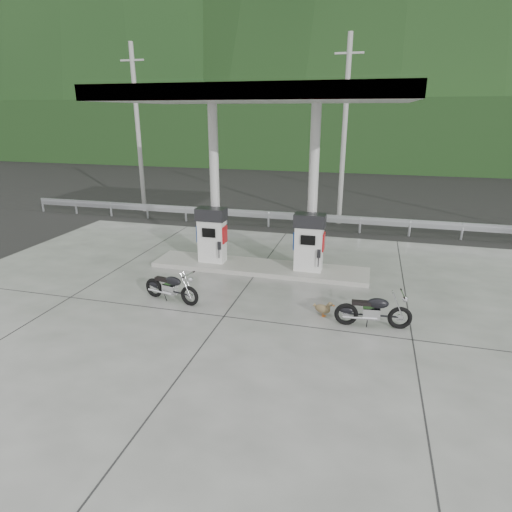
% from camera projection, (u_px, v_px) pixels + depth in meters
% --- Properties ---
extents(ground, '(160.00, 160.00, 0.00)m').
position_uv_depth(ground, '(236.00, 301.00, 11.67)').
color(ground, black).
rests_on(ground, ground).
extents(forecourt_apron, '(18.00, 14.00, 0.02)m').
position_uv_depth(forecourt_apron, '(236.00, 301.00, 11.66)').
color(forecourt_apron, slate).
rests_on(forecourt_apron, ground).
extents(pump_island, '(7.00, 1.40, 0.15)m').
position_uv_depth(pump_island, '(259.00, 267.00, 13.92)').
color(pump_island, '#97968D').
rests_on(pump_island, forecourt_apron).
extents(gas_pump_left, '(0.95, 0.55, 1.80)m').
position_uv_depth(gas_pump_left, '(212.00, 235.00, 14.00)').
color(gas_pump_left, silver).
rests_on(gas_pump_left, pump_island).
extents(gas_pump_right, '(0.95, 0.55, 1.80)m').
position_uv_depth(gas_pump_right, '(309.00, 242.00, 13.22)').
color(gas_pump_right, silver).
rests_on(gas_pump_right, pump_island).
extents(canopy_column_left, '(0.30, 0.30, 5.00)m').
position_uv_depth(canopy_column_left, '(215.00, 184.00, 13.86)').
color(canopy_column_left, silver).
rests_on(canopy_column_left, pump_island).
extents(canopy_column_right, '(0.30, 0.30, 5.00)m').
position_uv_depth(canopy_column_right, '(313.00, 189.00, 13.07)').
color(canopy_column_right, silver).
rests_on(canopy_column_right, pump_island).
extents(canopy_roof, '(8.50, 5.00, 0.40)m').
position_uv_depth(canopy_roof, '(259.00, 95.00, 12.24)').
color(canopy_roof, silver).
rests_on(canopy_roof, canopy_column_left).
extents(guardrail, '(26.00, 0.16, 1.42)m').
position_uv_depth(guardrail, '(291.00, 212.00, 18.76)').
color(guardrail, '#A3A7AB').
rests_on(guardrail, ground).
extents(road, '(60.00, 7.00, 0.01)m').
position_uv_depth(road, '(303.00, 211.00, 22.19)').
color(road, black).
rests_on(road, ground).
extents(utility_pole_a, '(0.22, 0.22, 8.00)m').
position_uv_depth(utility_pole_a, '(138.00, 131.00, 21.04)').
color(utility_pole_a, gray).
rests_on(utility_pole_a, ground).
extents(utility_pole_b, '(0.22, 0.22, 8.00)m').
position_uv_depth(utility_pole_b, '(344.00, 134.00, 18.59)').
color(utility_pole_b, gray).
rests_on(utility_pole_b, ground).
extents(tree_band, '(80.00, 6.00, 6.00)m').
position_uv_depth(tree_band, '(337.00, 134.00, 38.16)').
color(tree_band, black).
rests_on(tree_band, ground).
extents(forested_hills, '(100.00, 40.00, 140.00)m').
position_uv_depth(forested_hills, '(352.00, 145.00, 66.57)').
color(forested_hills, black).
rests_on(forested_hills, ground).
extents(motorcycle_left, '(1.71, 0.86, 0.77)m').
position_uv_depth(motorcycle_left, '(171.00, 288.00, 11.52)').
color(motorcycle_left, black).
rests_on(motorcycle_left, forecourt_apron).
extents(motorcycle_right, '(1.73, 0.70, 0.80)m').
position_uv_depth(motorcycle_right, '(373.00, 311.00, 10.12)').
color(motorcycle_right, black).
rests_on(motorcycle_right, forecourt_apron).
extents(duck, '(0.53, 0.31, 0.37)m').
position_uv_depth(duck, '(323.00, 309.00, 10.73)').
color(duck, brown).
rests_on(duck, forecourt_apron).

